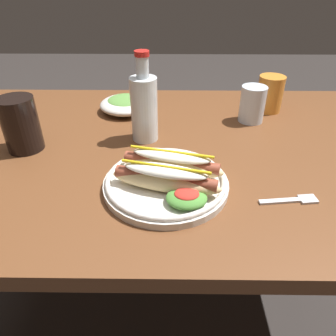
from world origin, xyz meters
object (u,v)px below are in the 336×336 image
Objects in this scene: hot_dog_plate at (169,178)px; side_bowl at (126,104)px; glass_bottle at (144,106)px; fork at (293,200)px; extra_cup at (270,94)px; water_cup at (252,104)px; soda_cup at (21,124)px.

hot_dog_plate is 1.61× the size of side_bowl.
fork is at bearing -39.88° from glass_bottle.
side_bowl is (-0.08, 0.19, -0.07)m from glass_bottle.
fork is at bearing -9.14° from hot_dog_plate.
glass_bottle is 0.21m from side_bowl.
hot_dog_plate is at bearing -126.62° from extra_cup.
water_cup is at bearing 54.68° from hot_dog_plate.
hot_dog_plate is 0.53m from extra_cup.
side_bowl is at bearing 108.80° from hot_dog_plate.
water_cup is 0.64× the size of side_bowl.
soda_cup is 0.31m from glass_bottle.
fork is 0.39m from water_cup.
extra_cup is at bearing 27.44° from glass_bottle.
water_cup is 0.11m from extra_cup.
side_bowl is at bearing -178.72° from extra_cup.
extra_cup is (0.07, 0.08, 0.00)m from water_cup.
fork is 1.14× the size of water_cup.
glass_bottle is at bearing 11.04° from soda_cup.
hot_dog_plate is 1.15× the size of glass_bottle.
fork is 0.47m from extra_cup.
hot_dog_plate is at bearing -24.30° from soda_cup.
glass_bottle reaches higher than fork.
water_cup reaches higher than hot_dog_plate.
extra_cup is 0.46m from side_bowl.
fork is 0.60m from side_bowl.
soda_cup reaches higher than fork.
fork is at bearing -18.43° from soda_cup.
extra_cup is (0.32, 0.43, 0.03)m from hot_dog_plate.
hot_dog_plate is 2.21× the size of fork.
soda_cup is at bearing -159.41° from extra_cup.
glass_bottle reaches higher than soda_cup.
glass_bottle is at bearing 106.28° from hot_dog_plate.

